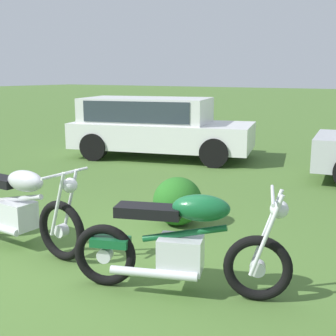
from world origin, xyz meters
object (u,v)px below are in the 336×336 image
at_px(motorcycle_silver, 17,207).
at_px(shrub_low, 178,201).
at_px(motorcycle_green, 181,244).
at_px(car_white, 155,123).

distance_m(motorcycle_silver, shrub_low, 2.05).
relative_size(motorcycle_green, shrub_low, 2.91).
distance_m(motorcycle_green, car_white, 7.00).
xyz_separation_m(motorcycle_silver, car_white, (-1.95, 5.66, 0.35)).
distance_m(motorcycle_silver, car_white, 6.00).
height_order(car_white, shrub_low, car_white).
relative_size(motorcycle_silver, shrub_low, 3.25).
distance_m(motorcycle_silver, motorcycle_green, 2.21).
bearing_deg(motorcycle_silver, motorcycle_green, 1.96).
bearing_deg(motorcycle_green, shrub_low, 101.82).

